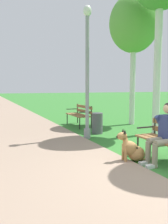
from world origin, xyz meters
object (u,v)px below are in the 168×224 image
Objects in this scene: park_bench_mid at (80,113)px; litter_bin at (97,123)px; person_seated_on_near_bench at (164,131)px; dog_shepherd at (132,150)px; lamp_post_near at (87,71)px; birch_tree_third at (134,25)px.

park_bench_mid is 2.14× the size of litter_bin.
person_seated_on_near_bench reaches higher than dog_shepherd.
dog_shepherd is 0.21× the size of lamp_post_near.
dog_shepherd is 6.30m from birch_tree_third.
dog_shepherd is 0.16× the size of birch_tree_third.
birch_tree_third reaches higher than litter_bin.
birch_tree_third is (2.17, -0.49, 3.56)m from park_bench_mid.
dog_shepherd is at bearing -125.53° from birch_tree_third.
litter_bin is at bearing 40.93° from lamp_post_near.
lamp_post_near is (0.06, 2.38, 1.76)m from dog_shepherd.
lamp_post_near is 5.58× the size of litter_bin.
dog_shepherd is at bearing 143.35° from person_seated_on_near_bench.
litter_bin is (0.68, 2.92, 0.09)m from dog_shepherd.
birch_tree_third is (2.42, 4.46, 3.39)m from person_seated_on_near_bench.
park_bench_mid is 4.20m from birch_tree_third.
dog_shepherd is 2.96m from lamp_post_near.
birch_tree_third is at bearing 27.51° from litter_bin.
person_seated_on_near_bench is 3.32m from litter_bin.
park_bench_mid is 2.75m from lamp_post_near.
birch_tree_third reaches higher than person_seated_on_near_bench.
litter_bin is at bearing 86.81° from person_seated_on_near_bench.
litter_bin is (0.18, 3.29, -0.33)m from person_seated_on_near_bench.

